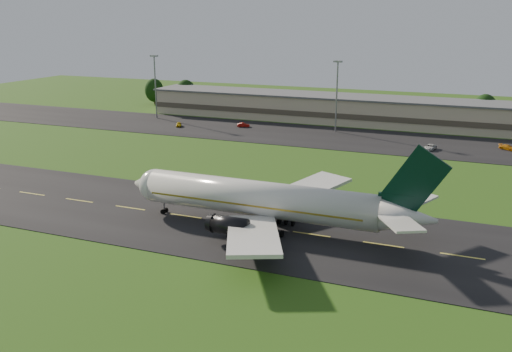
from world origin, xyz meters
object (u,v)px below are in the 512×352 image
at_px(service_vehicle_b, 243,125).
at_px(service_vehicle_d, 508,147).
at_px(light_mast_west, 155,79).
at_px(service_vehicle_c, 430,147).
at_px(light_mast_centre, 337,88).
at_px(airliner, 264,200).
at_px(service_vehicle_a, 179,124).
at_px(terminal, 353,110).

xyz_separation_m(service_vehicle_b, service_vehicle_d, (73.40, -2.96, 0.01)).
bearing_deg(light_mast_west, service_vehicle_c, -8.84).
bearing_deg(light_mast_centre, airliner, -83.43).
xyz_separation_m(service_vehicle_a, service_vehicle_d, (91.83, 3.77, -0.01)).
bearing_deg(terminal, light_mast_west, -165.24).
height_order(airliner, service_vehicle_a, airliner).
distance_m(service_vehicle_c, service_vehicle_d, 19.40).
bearing_deg(service_vehicle_d, light_mast_centre, 116.50).
distance_m(airliner, light_mast_west, 106.10).
bearing_deg(service_vehicle_a, service_vehicle_d, -25.53).
xyz_separation_m(light_mast_west, light_mast_centre, (60.00, 0.00, 0.00)).
bearing_deg(service_vehicle_c, terminal, 143.63).
height_order(service_vehicle_b, service_vehicle_c, service_vehicle_c).
distance_m(terminal, service_vehicle_b, 35.19).
bearing_deg(service_vehicle_a, light_mast_west, 115.82).
bearing_deg(light_mast_centre, service_vehicle_c, -26.15).
bearing_deg(service_vehicle_c, light_mast_west, -176.74).
bearing_deg(service_vehicle_b, light_mast_centre, -102.98).
distance_m(light_mast_centre, service_vehicle_c, 33.24).
bearing_deg(light_mast_west, terminal, 14.76).
bearing_deg(airliner, service_vehicle_a, 128.58).
bearing_deg(service_vehicle_b, terminal, -76.06).
bearing_deg(airliner, service_vehicle_b, 115.90).
height_order(light_mast_centre, service_vehicle_b, light_mast_centre).
relative_size(terminal, service_vehicle_a, 38.39).
relative_size(airliner, service_vehicle_d, 11.73).
height_order(light_mast_west, service_vehicle_c, light_mast_west).
bearing_deg(service_vehicle_d, terminal, 97.56).
relative_size(light_mast_west, service_vehicle_d, 4.66).
xyz_separation_m(terminal, service_vehicle_a, (-47.34, -26.51, -3.25)).
distance_m(service_vehicle_a, service_vehicle_c, 73.84).
distance_m(terminal, service_vehicle_a, 54.35).
relative_size(airliner, service_vehicle_c, 10.63).
relative_size(airliner, terminal, 0.35).
bearing_deg(terminal, service_vehicle_d, -27.08).
distance_m(light_mast_centre, service_vehicle_d, 47.89).
xyz_separation_m(airliner, service_vehicle_b, (-36.73, 76.40, -3.94)).
bearing_deg(light_mast_centre, service_vehicle_b, -172.54).
bearing_deg(service_vehicle_a, terminal, 1.37).
distance_m(terminal, light_mast_centre, 18.45).
distance_m(airliner, service_vehicle_b, 84.86).
height_order(light_mast_centre, service_vehicle_c, light_mast_centre).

